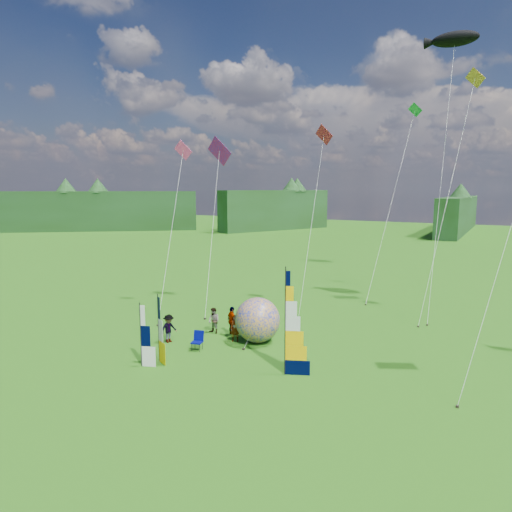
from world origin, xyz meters
The scene contains 17 objects.
ground centered at (0.00, 0.00, 0.00)m, with size 220.00×220.00×0.00m, color #2E711A.
treeline_ring centered at (0.00, 0.00, 4.00)m, with size 210.00×210.00×8.00m, color #224F27, non-canonical shape.
feather_banner_main centered at (1.03, 3.20, 2.53)m, with size 1.36×0.10×5.06m, color black, non-canonical shape.
side_banner_left centered at (-5.32, 1.51, 1.72)m, with size 0.96×0.10×3.43m, color #FFBE00, non-canonical shape.
side_banner_far centered at (-5.66, 0.58, 1.58)m, with size 0.94×0.10×3.16m, color white, non-canonical shape.
bol_inflatable centered at (-2.42, 6.68, 1.31)m, with size 2.62×2.62×2.62m, color #071EA3.
spectator_a centered at (-3.57, 6.10, 0.79)m, with size 0.58×0.38×1.58m, color #66594C.
spectator_b centered at (-5.54, 6.75, 0.80)m, with size 0.77×0.38×1.59m, color #66594C.
spectator_c centered at (-6.85, 4.08, 0.82)m, with size 1.06×0.39×1.65m, color #66594C.
spectator_d centered at (-4.38, 7.01, 0.88)m, with size 1.03×0.42×1.76m, color #66594C.
camp_chair centered at (-4.62, 3.80, 0.53)m, with size 0.62×0.62×1.07m, color #01055B, non-canonical shape.
kite_whale centered at (5.29, 20.54, 11.31)m, with size 4.37×14.92×22.61m, color black, non-canonical shape.
kite_rainbow_delta centered at (-9.52, 12.48, 6.95)m, with size 7.49×11.15×13.90m, color red, non-canonical shape.
small_kite_red centered at (-2.94, 15.90, 7.24)m, with size 3.92×9.77×14.47m, color red, non-canonical shape.
small_kite_orange centered at (6.06, 18.36, 9.04)m, with size 4.17×10.72×18.08m, color #FFA330, non-canonical shape.
small_kite_pink centered at (-11.12, 9.65, 6.54)m, with size 5.69×9.54×13.08m, color #E73A80, non-canonical shape.
small_kite_green centered at (1.10, 23.56, 8.53)m, with size 3.05×13.05×17.06m, color green, non-canonical shape.
Camera 1 is at (10.08, -15.59, 8.81)m, focal length 32.00 mm.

